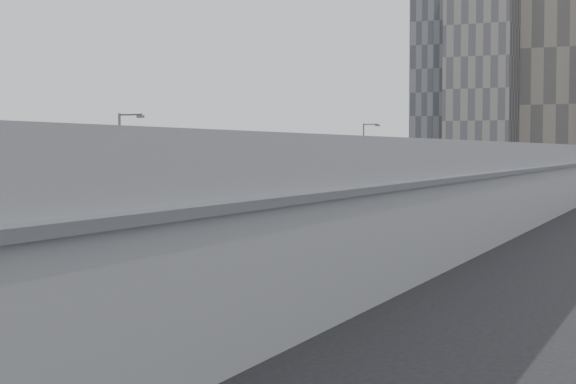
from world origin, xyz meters
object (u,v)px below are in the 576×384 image
Objects in this scene: street_lamp_far at (365,158)px; shipping_container at (375,189)px; bus_8 at (469,183)px; bus_4 at (293,209)px; bus_2 at (82,245)px; street_lamp_near at (122,168)px; bus_5 at (358,202)px; bus_3 at (209,222)px; bus_7 at (443,187)px; suv at (444,185)px; bus_6 at (398,192)px.

street_lamp_far reaches higher than shipping_container.
bus_4 is at bearing -89.86° from bus_8.
bus_8 is (-0.15, 84.45, 0.13)m from bus_2.
bus_8 is 1.54× the size of street_lamp_near.
bus_4 reaches higher than bus_8.
street_lamp_far reaches higher than bus_5.
street_lamp_near reaches higher than bus_5.
bus_7 is at bearing 94.26° from bus_3.
suv is (-6.19, 69.21, -0.85)m from bus_4.
street_lamp_near is at bearing 121.84° from bus_2.
bus_8 is 25.17m from street_lamp_far.
suv is at bearing 98.71° from bus_3.
bus_5 is (-0.07, 40.21, 0.01)m from bus_2.
bus_5 reaches higher than shipping_container.
bus_7 is (-0.15, 70.29, 0.15)m from bus_2.
bus_2 is 0.88× the size of bus_3.
street_lamp_far reaches higher than bus_4.
bus_4 is at bearing 61.47° from street_lamp_near.
bus_5 is 21.63m from street_lamp_far.
bus_6 is (-0.92, 54.74, 0.19)m from bus_2.
suv is at bearing 97.79° from bus_2.
shipping_container is 24.88m from suv.
street_lamp_far is (-6.56, -9.85, 3.67)m from bus_7.
suv is (-6.58, 55.58, -0.68)m from bus_5.
street_lamp_far reaches higher than bus_3.
suv is at bearing 120.30° from bus_8.
bus_3 is 83.30m from suv.
bus_3 is at bearing -104.61° from shipping_container.
bus_7 is 1.01× the size of bus_8.
bus_7 is 9.02m from shipping_container.
bus_3 is at bearing -95.64° from suv.
bus_4 is (-0.46, 26.58, 0.18)m from bus_2.
bus_3 reaches higher than suv.
bus_2 is 2.17× the size of shipping_container.
bus_6 is at bearing -44.54° from street_lamp_far.
bus_4 is 1.58× the size of street_lamp_near.
bus_3 reaches higher than bus_5.
bus_3 is 1.01× the size of bus_6.
bus_6 reaches higher than bus_7.
bus_8 is (-0.08, 44.25, 0.12)m from bus_5.
street_lamp_near is (-6.91, -12.72, 3.35)m from bus_4.
street_lamp_near is 1.43× the size of suv.
bus_7 is at bearing 84.38° from bus_6.
bus_8 reaches higher than shipping_container.
bus_6 is 29.72m from bus_8.
bus_7 is (0.31, 43.71, -0.03)m from bus_4.
shipping_container reaches higher than suv.
bus_4 reaches higher than shipping_container.
street_lamp_far reaches higher than bus_2.
street_lamp_near is at bearing -100.70° from suv.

